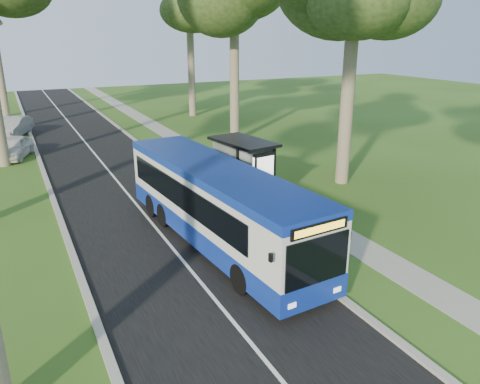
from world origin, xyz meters
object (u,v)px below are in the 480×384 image
object	(u,v)px
litter_bin	(312,228)
car_silver	(13,127)
car_white	(14,147)
bus_stop_sign	(298,217)
bus_shelter	(251,160)
bus	(217,205)

from	to	relation	value
litter_bin	car_silver	bearing A→B (deg)	110.16
car_white	car_silver	xyz separation A→B (m)	(0.19, 7.30, 0.06)
bus_stop_sign	litter_bin	world-z (taller)	bus_stop_sign
bus_shelter	litter_bin	bearing A→B (deg)	-98.65
bus	litter_bin	xyz separation A→B (m)	(3.43, -1.38, -1.07)
bus	car_silver	size ratio (longest dim) A/B	2.56
car_white	car_silver	bearing A→B (deg)	107.16
bus	car_white	size ratio (longest dim) A/B	2.89
bus_shelter	car_silver	bearing A→B (deg)	104.61
bus	bus_shelter	world-z (taller)	bus
bus	bus_shelter	bearing A→B (deg)	42.81
litter_bin	bus_stop_sign	bearing A→B (deg)	-144.33
bus_stop_sign	bus_shelter	bearing A→B (deg)	97.76
bus	car_silver	xyz separation A→B (m)	(-6.36, 25.30, -0.84)
car_silver	car_white	bearing A→B (deg)	-69.28
bus	litter_bin	world-z (taller)	bus
litter_bin	car_silver	size ratio (longest dim) A/B	0.23
bus_shelter	car_white	world-z (taller)	bus_shelter
bus_stop_sign	car_silver	xyz separation A→B (m)	(-8.45, 27.65, -0.85)
car_white	litter_bin	bearing A→B (deg)	-44.07
bus	car_white	bearing A→B (deg)	105.42
bus_stop_sign	bus	bearing A→B (deg)	151.22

